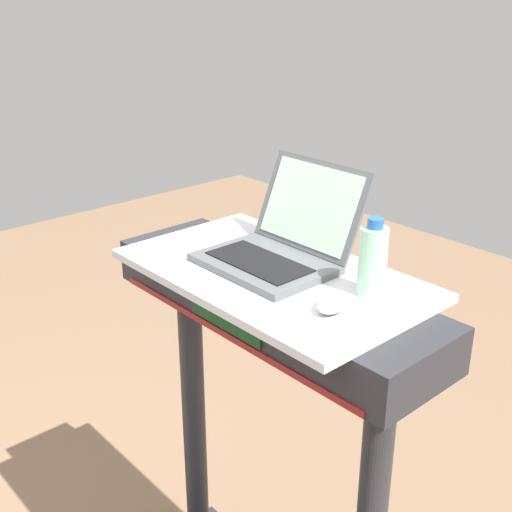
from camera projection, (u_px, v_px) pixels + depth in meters
desk_board at (272, 274)px, 1.54m from camera, size 0.73×0.43×0.02m
laptop at (280, 244)px, 1.57m from camera, size 0.31×0.31×0.22m
computer_mouse at (333, 302)px, 1.35m from camera, size 0.08×0.11×0.03m
water_bottle at (373, 260)px, 1.39m from camera, size 0.06×0.06×0.17m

